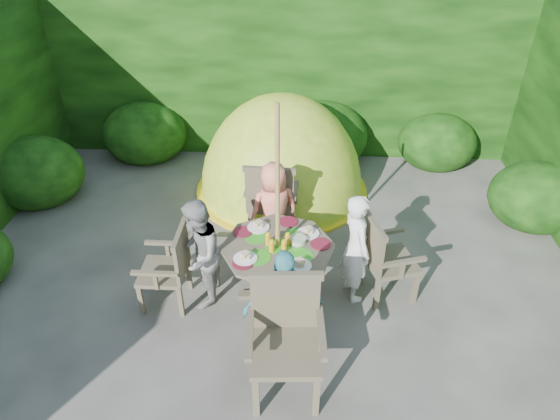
# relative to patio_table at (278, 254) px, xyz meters

# --- Properties ---
(ground) EXTENTS (60.00, 60.00, 0.00)m
(ground) POSITION_rel_patio_table_xyz_m (-0.12, -0.17, -0.57)
(ground) COLOR #43413B
(ground) RESTS_ON ground
(hedge_enclosure) EXTENTS (9.00, 9.00, 2.50)m
(hedge_enclosure) POSITION_rel_patio_table_xyz_m (-0.12, 1.17, 0.68)
(hedge_enclosure) COLOR black
(hedge_enclosure) RESTS_ON ground
(patio_table) EXTENTS (1.29, 1.29, 0.81)m
(patio_table) POSITION_rel_patio_table_xyz_m (0.00, 0.00, 0.00)
(patio_table) COLOR #433C2C
(patio_table) RESTS_ON ground
(parasol_pole) EXTENTS (0.05, 0.05, 2.20)m
(parasol_pole) POSITION_rel_patio_table_xyz_m (-0.00, -0.00, 0.53)
(parasol_pole) COLOR olive
(parasol_pole) RESTS_ON ground
(garden_chair_right) EXTENTS (0.63, 0.68, 0.93)m
(garden_chair_right) POSITION_rel_patio_table_xyz_m (1.09, 0.11, -0.08)
(garden_chair_right) COLOR #433C2C
(garden_chair_right) RESTS_ON ground
(garden_chair_left) EXTENTS (0.47, 0.53, 0.88)m
(garden_chair_left) POSITION_rel_patio_table_xyz_m (-1.10, -0.14, -0.10)
(garden_chair_left) COLOR #433C2C
(garden_chair_left) RESTS_ON ground
(garden_chair_back) EXTENTS (0.65, 0.58, 1.03)m
(garden_chair_back) POSITION_rel_patio_table_xyz_m (-0.14, 1.08, -0.02)
(garden_chair_back) COLOR #433C2C
(garden_chair_back) RESTS_ON ground
(garden_chair_front) EXTENTS (0.67, 0.61, 1.06)m
(garden_chair_front) POSITION_rel_patio_table_xyz_m (0.13, -1.08, -0.00)
(garden_chair_front) COLOR #433C2C
(garden_chair_front) RESTS_ON ground
(child_right) EXTENTS (0.43, 0.53, 1.24)m
(child_right) POSITION_rel_patio_table_xyz_m (0.79, 0.09, 0.05)
(child_right) COLOR white
(child_right) RESTS_ON ground
(child_left) EXTENTS (0.47, 0.60, 1.22)m
(child_left) POSITION_rel_patio_table_xyz_m (-0.80, -0.09, 0.04)
(child_left) COLOR gray
(child_left) RESTS_ON ground
(child_back) EXTENTS (0.67, 0.54, 1.18)m
(child_back) POSITION_rel_patio_table_xyz_m (-0.10, 0.79, 0.02)
(child_back) COLOR #FF8469
(child_back) RESTS_ON ground
(child_front) EXTENTS (0.78, 0.50, 1.23)m
(child_front) POSITION_rel_patio_table_xyz_m (0.09, -0.80, 0.04)
(child_front) COLOR #4FAEB9
(child_front) RESTS_ON ground
(dome_tent) EXTENTS (2.68, 2.68, 2.81)m
(dome_tent) POSITION_rel_patio_table_xyz_m (-0.09, 2.22, -0.57)
(dome_tent) COLOR #8FB723
(dome_tent) RESTS_ON ground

